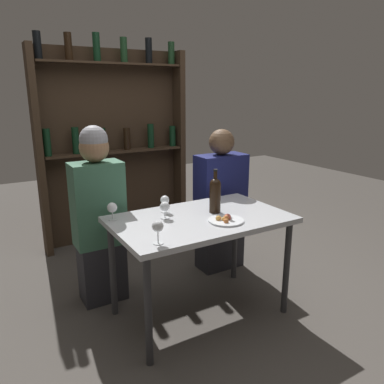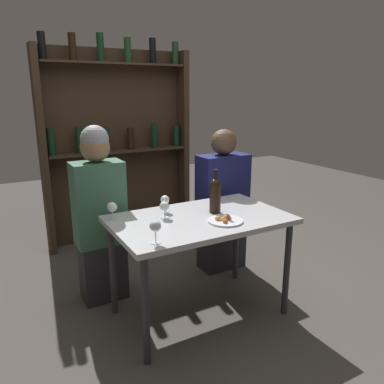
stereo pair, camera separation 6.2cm
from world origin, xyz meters
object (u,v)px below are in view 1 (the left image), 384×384
wine_glass_2 (165,201)px  seated_person_left (99,218)px  wine_glass_3 (112,208)px  food_plate_0 (226,220)px  wine_bottle (215,194)px  wine_glass_0 (165,207)px  seated_person_right (220,205)px  wine_glass_1 (158,227)px

wine_glass_2 → seated_person_left: (-0.38, 0.33, -0.16)m
wine_glass_2 → wine_glass_3: wine_glass_2 is taller
food_plate_0 → wine_bottle: bearing=76.4°
wine_glass_0 → seated_person_right: (0.76, 0.44, -0.22)m
wine_glass_2 → food_plate_0: size_ratio=0.52×
wine_bottle → wine_glass_1: 0.66m
wine_bottle → seated_person_right: size_ratio=0.25×
wine_bottle → food_plate_0: size_ratio=1.32×
wine_glass_3 → food_plate_0: 0.75m
wine_bottle → wine_glass_0: 0.37m
wine_bottle → seated_person_left: size_ratio=0.23×
wine_glass_3 → seated_person_left: size_ratio=0.09×
wine_bottle → wine_glass_2: wine_bottle is taller
wine_glass_2 → wine_glass_3: 0.37m
wine_glass_3 → seated_person_left: 0.33m
seated_person_right → food_plate_0: bearing=-122.7°
wine_glass_1 → seated_person_right: 1.30m
seated_person_left → wine_glass_0: bearing=-54.3°
wine_glass_0 → wine_glass_3: 0.34m
wine_glass_2 → wine_glass_3: size_ratio=1.02×
wine_glass_0 → food_plate_0: size_ratio=0.49×
wine_glass_1 → seated_person_left: 0.83m
food_plate_0 → wine_glass_0: bearing=140.0°
wine_glass_2 → wine_glass_0: bearing=-116.7°
wine_glass_2 → wine_glass_3: (-0.37, 0.03, -0.00)m
wine_glass_1 → food_plate_0: bearing=11.1°
wine_glass_0 → wine_glass_2: (0.06, 0.12, 0.01)m
wine_glass_1 → wine_glass_3: wine_glass_1 is taller
wine_bottle → wine_glass_3: (-0.67, 0.21, -0.05)m
wine_glass_1 → seated_person_right: (0.99, 0.81, -0.24)m
seated_person_left → seated_person_right: bearing=0.0°
seated_person_left → seated_person_right: (1.08, 0.00, -0.07)m
wine_glass_2 → food_plate_0: wine_glass_2 is taller
wine_glass_0 → food_plate_0: bearing=-40.0°
seated_person_left → wine_glass_2: bearing=-40.8°
wine_glass_0 → seated_person_left: (-0.32, 0.44, -0.15)m
wine_glass_1 → wine_glass_2: bearing=59.4°
wine_bottle → seated_person_right: (0.40, 0.51, -0.28)m
seated_person_left → seated_person_right: 1.08m
wine_glass_2 → food_plate_0: bearing=-56.3°
wine_glass_0 → wine_glass_1: (-0.23, -0.37, 0.02)m
wine_glass_2 → wine_glass_3: bearing=175.4°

